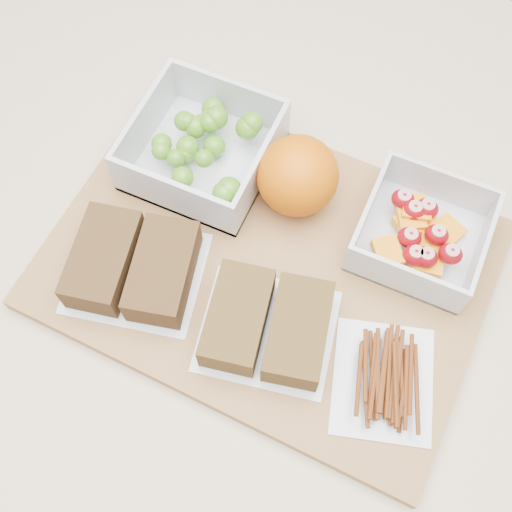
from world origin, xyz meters
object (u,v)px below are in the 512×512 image
object	(u,v)px
cutting_board	(267,265)
grape_container	(205,147)
pretzel_bag	(385,378)
orange	(298,176)
sandwich_bag_center	(268,325)
sandwich_bag_left	(133,266)
fruit_container	(421,234)

from	to	relation	value
cutting_board	grape_container	xyz separation A→B (m)	(-0.11, 0.08, 0.03)
grape_container	pretzel_bag	size ratio (longest dim) A/B	1.06
orange	pretzel_bag	distance (m)	0.21
sandwich_bag_center	pretzel_bag	size ratio (longest dim) A/B	1.09
cutting_board	grape_container	size ratio (longest dim) A/B	3.06
orange	sandwich_bag_left	distance (m)	0.18
pretzel_bag	orange	bearing A→B (deg)	135.11
orange	cutting_board	bearing A→B (deg)	-87.86
fruit_container	orange	size ratio (longest dim) A/B	1.44
orange	pretzel_bag	size ratio (longest dim) A/B	0.63
cutting_board	orange	size ratio (longest dim) A/B	5.17
cutting_board	sandwich_bag_left	bearing A→B (deg)	-148.04
fruit_container	pretzel_bag	xyz separation A→B (m)	(0.02, -0.15, -0.01)
sandwich_bag_center	pretzel_bag	world-z (taller)	sandwich_bag_center
sandwich_bag_left	sandwich_bag_center	bearing A→B (deg)	-0.87
orange	sandwich_bag_center	world-z (taller)	orange
fruit_container	sandwich_bag_left	size ratio (longest dim) A/B	0.79
sandwich_bag_center	cutting_board	bearing A→B (deg)	113.53
fruit_container	orange	world-z (taller)	orange
cutting_board	sandwich_bag_left	distance (m)	0.13
cutting_board	fruit_container	world-z (taller)	fruit_container
orange	sandwich_bag_center	xyz separation A→B (m)	(0.03, -0.15, -0.02)
grape_container	sandwich_bag_center	distance (m)	0.20
sandwich_bag_left	cutting_board	bearing A→B (deg)	30.07
pretzel_bag	sandwich_bag_center	bearing A→B (deg)	179.75
orange	grape_container	bearing A→B (deg)	178.31
grape_container	orange	world-z (taller)	orange
sandwich_bag_center	pretzel_bag	bearing A→B (deg)	-0.25
orange	pretzel_bag	bearing A→B (deg)	-44.89
grape_container	sandwich_bag_left	distance (m)	0.15
grape_container	fruit_container	bearing A→B (deg)	-0.65
sandwich_bag_center	fruit_container	bearing A→B (deg)	55.84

